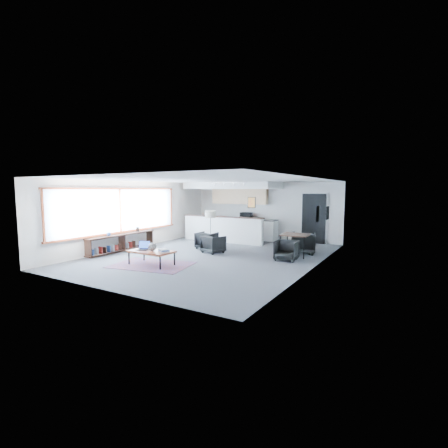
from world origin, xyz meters
The scene contains 21 objects.
room centered at (0.00, 0.00, 1.30)m, with size 7.02×9.02×2.62m.
window centered at (-3.46, -0.90, 1.46)m, with size 0.10×5.95×1.66m.
console centered at (-3.30, -1.05, 0.33)m, with size 0.35×3.00×0.80m.
kitchenette centered at (-1.20, 3.71, 1.38)m, with size 4.20×1.96×2.60m.
doorway centered at (2.30, 4.42, 1.07)m, with size 1.10×0.12×2.15m.
track_light centered at (-0.59, 2.20, 2.53)m, with size 1.60×0.07×0.15m.
wall_art_lower centered at (3.47, 0.40, 1.55)m, with size 0.03×0.38×0.48m.
wall_art_upper centered at (3.47, 1.70, 1.50)m, with size 0.03×0.34×0.44m.
kilim_rug centered at (-0.80, -2.12, 0.01)m, with size 2.57×1.99×0.01m.
coffee_table centered at (-0.80, -2.12, 0.41)m, with size 1.36×0.75×0.44m.
laptop centered at (-1.15, -2.09, 0.52)m, with size 0.43×0.39×0.26m.
ceramic_pot centered at (-0.72, -2.17, 0.57)m, with size 0.25×0.25×0.25m.
book_stack centered at (-0.33, -2.11, 0.49)m, with size 0.39×0.36×0.10m.
coaster centered at (-0.66, -2.33, 0.45)m, with size 0.13×0.13×0.01m.
armchair_left centered at (-0.88, 1.01, 0.36)m, with size 0.69×0.65×0.71m, color black.
armchair_right centered at (-0.22, 0.43, 0.35)m, with size 0.68×0.64×0.70m, color black.
floor_lamp centered at (-0.91, 1.32, 1.26)m, with size 0.51×0.51×1.45m.
dining_table centered at (2.49, 1.41, 0.69)m, with size 0.93×0.93×0.75m.
dining_chair_near centered at (2.47, 0.58, 0.30)m, with size 0.59×0.55×0.61m, color black.
dining_chair_far centered at (2.61, 2.02, 0.35)m, with size 0.69×0.65×0.71m, color black.
microwave centered at (-0.76, 4.15, 1.11)m, with size 0.52×0.29×0.35m, color black.
Camera 1 is at (5.94, -9.28, 2.25)m, focal length 26.00 mm.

